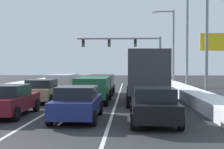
{
  "coord_description": "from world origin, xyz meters",
  "views": [
    {
      "loc": [
        2.49,
        -7.73,
        2.43
      ],
      "look_at": [
        0.92,
        23.31,
        1.58
      ],
      "focal_mm": 51.83,
      "sensor_mm": 36.0,
      "label": 1
    }
  ],
  "objects_px": {
    "sedan_white_right_lane_third": "(139,84)",
    "suv_green_center_lane_second": "(93,87)",
    "suv_charcoal_center_lane_third": "(101,82)",
    "traffic_light_gantry": "(130,48)",
    "sedan_tan_left_lane_second": "(42,91)",
    "street_lamp_right_far": "(170,41)",
    "sedan_black_right_lane_nearest": "(154,105)",
    "box_truck_right_lane_second": "(146,74)",
    "sedan_maroon_left_lane_nearest": "(9,100)",
    "street_lamp_right_mid": "(184,32)",
    "suv_silver_left_lane_third": "(63,82)",
    "sedan_navy_center_lane_nearest": "(77,103)",
    "roadside_sign_right": "(218,48)",
    "street_lamp_right_near": "(202,23)"
  },
  "relations": [
    {
      "from": "box_truck_right_lane_second",
      "to": "traffic_light_gantry",
      "type": "bearing_deg",
      "value": 92.36
    },
    {
      "from": "sedan_maroon_left_lane_nearest",
      "to": "traffic_light_gantry",
      "type": "relative_size",
      "value": 0.41
    },
    {
      "from": "suv_silver_left_lane_third",
      "to": "traffic_light_gantry",
      "type": "bearing_deg",
      "value": 67.0
    },
    {
      "from": "sedan_white_right_lane_third",
      "to": "sedan_tan_left_lane_second",
      "type": "xyz_separation_m",
      "value": [
        -6.72,
        -8.05,
        0.0
      ]
    },
    {
      "from": "suv_green_center_lane_second",
      "to": "street_lamp_right_far",
      "type": "xyz_separation_m",
      "value": [
        7.04,
        15.87,
        4.15
      ]
    },
    {
      "from": "sedan_black_right_lane_nearest",
      "to": "sedan_white_right_lane_third",
      "type": "height_order",
      "value": "same"
    },
    {
      "from": "suv_charcoal_center_lane_third",
      "to": "traffic_light_gantry",
      "type": "relative_size",
      "value": 0.45
    },
    {
      "from": "suv_green_center_lane_second",
      "to": "street_lamp_right_near",
      "type": "relative_size",
      "value": 0.53
    },
    {
      "from": "suv_charcoal_center_lane_third",
      "to": "sedan_maroon_left_lane_nearest",
      "type": "distance_m",
      "value": 12.23
    },
    {
      "from": "sedan_maroon_left_lane_nearest",
      "to": "street_lamp_right_near",
      "type": "bearing_deg",
      "value": 35.67
    },
    {
      "from": "sedan_white_right_lane_third",
      "to": "roadside_sign_right",
      "type": "relative_size",
      "value": 0.82
    },
    {
      "from": "traffic_light_gantry",
      "to": "suv_charcoal_center_lane_third",
      "type": "bearing_deg",
      "value": -99.7
    },
    {
      "from": "street_lamp_right_mid",
      "to": "street_lamp_right_far",
      "type": "xyz_separation_m",
      "value": [
        -0.32,
        6.86,
        -0.34
      ]
    },
    {
      "from": "sedan_tan_left_lane_second",
      "to": "roadside_sign_right",
      "type": "relative_size",
      "value": 0.82
    },
    {
      "from": "suv_silver_left_lane_third",
      "to": "traffic_light_gantry",
      "type": "xyz_separation_m",
      "value": [
        5.96,
        14.04,
        3.72
      ]
    },
    {
      "from": "sedan_white_right_lane_third",
      "to": "roadside_sign_right",
      "type": "bearing_deg",
      "value": 5.38
    },
    {
      "from": "suv_silver_left_lane_third",
      "to": "sedan_navy_center_lane_nearest",
      "type": "bearing_deg",
      "value": -76.02
    },
    {
      "from": "suv_charcoal_center_lane_third",
      "to": "suv_green_center_lane_second",
      "type": "bearing_deg",
      "value": -89.94
    },
    {
      "from": "box_truck_right_lane_second",
      "to": "suv_charcoal_center_lane_third",
      "type": "height_order",
      "value": "box_truck_right_lane_second"
    },
    {
      "from": "sedan_white_right_lane_third",
      "to": "street_lamp_right_near",
      "type": "xyz_separation_m",
      "value": [
        4.21,
        -6.08,
        4.67
      ]
    },
    {
      "from": "suv_charcoal_center_lane_third",
      "to": "street_lamp_right_far",
      "type": "bearing_deg",
      "value": 54.54
    },
    {
      "from": "sedan_black_right_lane_nearest",
      "to": "roadside_sign_right",
      "type": "relative_size",
      "value": 0.82
    },
    {
      "from": "roadside_sign_right",
      "to": "suv_silver_left_lane_third",
      "type": "bearing_deg",
      "value": -172.03
    },
    {
      "from": "traffic_light_gantry",
      "to": "street_lamp_right_near",
      "type": "height_order",
      "value": "street_lamp_right_near"
    },
    {
      "from": "sedan_white_right_lane_third",
      "to": "suv_green_center_lane_second",
      "type": "xyz_separation_m",
      "value": [
        -3.28,
        -8.22,
        0.25
      ]
    },
    {
      "from": "street_lamp_right_near",
      "to": "roadside_sign_right",
      "type": "bearing_deg",
      "value": 66.43
    },
    {
      "from": "suv_charcoal_center_lane_third",
      "to": "traffic_light_gantry",
      "type": "bearing_deg",
      "value": 80.3
    },
    {
      "from": "box_truck_right_lane_second",
      "to": "traffic_light_gantry",
      "type": "distance_m",
      "value": 21.29
    },
    {
      "from": "traffic_light_gantry",
      "to": "sedan_navy_center_lane_nearest",
      "type": "bearing_deg",
      "value": -95.29
    },
    {
      "from": "box_truck_right_lane_second",
      "to": "sedan_tan_left_lane_second",
      "type": "relative_size",
      "value": 1.6
    },
    {
      "from": "suv_green_center_lane_second",
      "to": "street_lamp_right_near",
      "type": "xyz_separation_m",
      "value": [
        7.49,
        2.14,
        4.42
      ]
    },
    {
      "from": "sedan_black_right_lane_nearest",
      "to": "street_lamp_right_far",
      "type": "distance_m",
      "value": 23.93
    },
    {
      "from": "sedan_tan_left_lane_second",
      "to": "roadside_sign_right",
      "type": "distance_m",
      "value": 16.72
    },
    {
      "from": "suv_green_center_lane_second",
      "to": "street_lamp_right_mid",
      "type": "bearing_deg",
      "value": 50.76
    },
    {
      "from": "sedan_navy_center_lane_nearest",
      "to": "sedan_tan_left_lane_second",
      "type": "xyz_separation_m",
      "value": [
        -3.44,
        6.86,
        0.0
      ]
    },
    {
      "from": "sedan_black_right_lane_nearest",
      "to": "box_truck_right_lane_second",
      "type": "relative_size",
      "value": 0.62
    },
    {
      "from": "suv_silver_left_lane_third",
      "to": "traffic_light_gantry",
      "type": "height_order",
      "value": "traffic_light_gantry"
    },
    {
      "from": "street_lamp_right_near",
      "to": "street_lamp_right_mid",
      "type": "relative_size",
      "value": 0.98
    },
    {
      "from": "box_truck_right_lane_second",
      "to": "sedan_maroon_left_lane_nearest",
      "type": "bearing_deg",
      "value": -140.75
    },
    {
      "from": "sedan_black_right_lane_nearest",
      "to": "street_lamp_right_mid",
      "type": "height_order",
      "value": "street_lamp_right_mid"
    },
    {
      "from": "box_truck_right_lane_second",
      "to": "sedan_tan_left_lane_second",
      "type": "height_order",
      "value": "box_truck_right_lane_second"
    },
    {
      "from": "street_lamp_right_mid",
      "to": "box_truck_right_lane_second",
      "type": "bearing_deg",
      "value": -113.35
    },
    {
      "from": "sedan_navy_center_lane_nearest",
      "to": "suv_green_center_lane_second",
      "type": "height_order",
      "value": "suv_green_center_lane_second"
    },
    {
      "from": "roadside_sign_right",
      "to": "suv_green_center_lane_second",
      "type": "bearing_deg",
      "value": -139.55
    },
    {
      "from": "sedan_white_right_lane_third",
      "to": "street_lamp_right_far",
      "type": "relative_size",
      "value": 0.52
    },
    {
      "from": "sedan_tan_left_lane_second",
      "to": "street_lamp_right_far",
      "type": "height_order",
      "value": "street_lamp_right_far"
    },
    {
      "from": "roadside_sign_right",
      "to": "street_lamp_right_far",
      "type": "bearing_deg",
      "value": 116.0
    },
    {
      "from": "sedan_tan_left_lane_second",
      "to": "suv_green_center_lane_second",
      "type": "bearing_deg",
      "value": -2.9
    },
    {
      "from": "suv_silver_left_lane_third",
      "to": "roadside_sign_right",
      "type": "height_order",
      "value": "roadside_sign_right"
    },
    {
      "from": "sedan_maroon_left_lane_nearest",
      "to": "suv_silver_left_lane_third",
      "type": "height_order",
      "value": "suv_silver_left_lane_third"
    }
  ]
}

